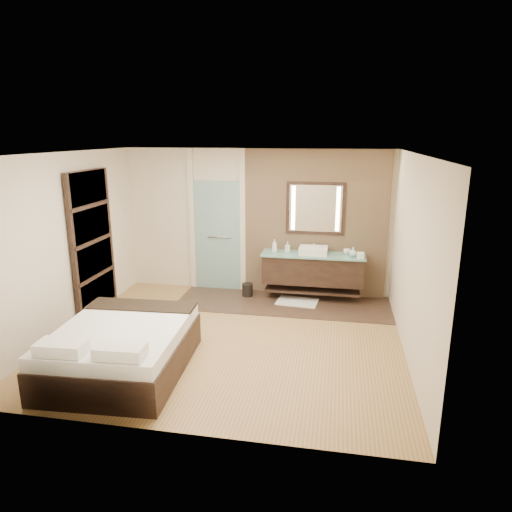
% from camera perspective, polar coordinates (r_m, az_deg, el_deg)
% --- Properties ---
extents(floor, '(5.00, 5.00, 0.00)m').
position_cam_1_polar(floor, '(6.91, -3.32, -10.28)').
color(floor, olive).
rests_on(floor, ground).
extents(tile_strip, '(3.80, 1.30, 0.01)m').
position_cam_1_polar(tile_strip, '(8.26, 3.37, -5.89)').
color(tile_strip, '#33231C').
rests_on(tile_strip, floor).
extents(stone_wall, '(2.60, 0.08, 2.70)m').
position_cam_1_polar(stone_wall, '(8.44, 7.40, 3.96)').
color(stone_wall, tan).
rests_on(stone_wall, floor).
extents(vanity, '(1.85, 0.55, 0.88)m').
position_cam_1_polar(vanity, '(8.34, 7.11, -1.62)').
color(vanity, black).
rests_on(vanity, stone_wall).
extents(mirror_unit, '(1.06, 0.04, 0.96)m').
position_cam_1_polar(mirror_unit, '(8.33, 7.44, 5.92)').
color(mirror_unit, black).
rests_on(mirror_unit, stone_wall).
extents(frosted_door, '(1.10, 0.12, 2.70)m').
position_cam_1_polar(frosted_door, '(8.76, -4.84, 3.06)').
color(frosted_door, '#BDEFEE').
rests_on(frosted_door, floor).
extents(shoji_partition, '(0.06, 1.20, 2.40)m').
position_cam_1_polar(shoji_partition, '(7.93, -19.71, 1.45)').
color(shoji_partition, black).
rests_on(shoji_partition, floor).
extents(bed, '(1.65, 2.02, 0.75)m').
position_cam_1_polar(bed, '(6.16, -16.40, -11.01)').
color(bed, black).
rests_on(bed, floor).
extents(bath_mat, '(0.77, 0.57, 0.02)m').
position_cam_1_polar(bath_mat, '(8.31, 5.17, -5.71)').
color(bath_mat, white).
rests_on(bath_mat, floor).
extents(waste_bin, '(0.22, 0.22, 0.25)m').
position_cam_1_polar(waste_bin, '(8.56, -1.08, -4.27)').
color(waste_bin, black).
rests_on(waste_bin, floor).
extents(tissue_box, '(0.12, 0.12, 0.10)m').
position_cam_1_polar(tissue_box, '(8.10, 12.92, 0.08)').
color(tissue_box, white).
rests_on(tissue_box, vanity).
extents(soap_bottle_a, '(0.12, 0.12, 0.24)m').
position_cam_1_polar(soap_bottle_a, '(8.29, 2.34, 1.28)').
color(soap_bottle_a, silver).
rests_on(soap_bottle_a, vanity).
extents(soap_bottle_b, '(0.10, 0.10, 0.19)m').
position_cam_1_polar(soap_bottle_b, '(8.32, 3.95, 1.13)').
color(soap_bottle_b, '#B2B2B2').
rests_on(soap_bottle_b, vanity).
extents(soap_bottle_c, '(0.16, 0.16, 0.17)m').
position_cam_1_polar(soap_bottle_c, '(8.18, 12.01, 0.53)').
color(soap_bottle_c, '#A2CCC3').
rests_on(soap_bottle_c, vanity).
extents(cup, '(0.14, 0.14, 0.09)m').
position_cam_1_polar(cup, '(8.33, 11.28, 0.56)').
color(cup, white).
rests_on(cup, vanity).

